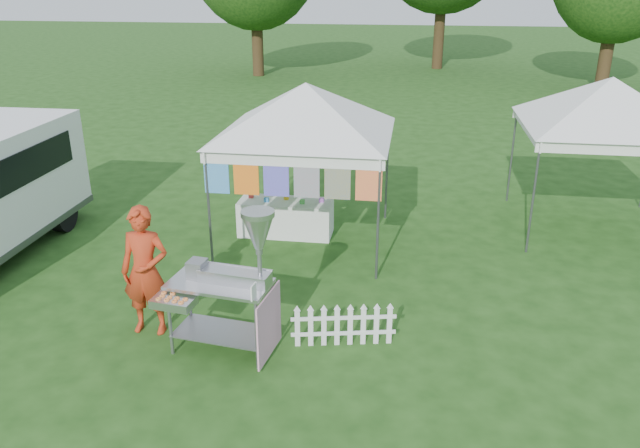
# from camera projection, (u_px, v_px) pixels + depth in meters

# --- Properties ---
(ground) EXTENTS (120.00, 120.00, 0.00)m
(ground) POSITION_uv_depth(u_px,v_px,m) (265.00, 338.00, 8.75)
(ground) COLOR #1D4313
(ground) RESTS_ON ground
(canopy_main) EXTENTS (4.24, 4.24, 3.45)m
(canopy_main) POSITION_uv_depth(u_px,v_px,m) (306.00, 83.00, 10.85)
(canopy_main) COLOR #59595E
(canopy_main) RESTS_ON ground
(canopy_right) EXTENTS (4.24, 4.24, 3.45)m
(canopy_right) POSITION_uv_depth(u_px,v_px,m) (614.00, 77.00, 11.47)
(canopy_right) COLOR #59595E
(canopy_right) RESTS_ON ground
(donut_cart) EXTENTS (1.58, 0.98, 2.05)m
(donut_cart) POSITION_uv_depth(u_px,v_px,m) (234.00, 272.00, 7.98)
(donut_cart) COLOR gray
(donut_cart) RESTS_ON ground
(vendor) EXTENTS (0.70, 0.47, 1.87)m
(vendor) POSITION_uv_depth(u_px,v_px,m) (145.00, 271.00, 8.60)
(vendor) COLOR #B83216
(vendor) RESTS_ON ground
(picket_fence) EXTENTS (1.41, 0.32, 0.56)m
(picket_fence) POSITION_uv_depth(u_px,v_px,m) (344.00, 326.00, 8.49)
(picket_fence) COLOR white
(picket_fence) RESTS_ON ground
(display_table) EXTENTS (1.80, 0.70, 0.69)m
(display_table) POSITION_uv_depth(u_px,v_px,m) (286.00, 218.00, 12.15)
(display_table) COLOR white
(display_table) RESTS_ON ground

